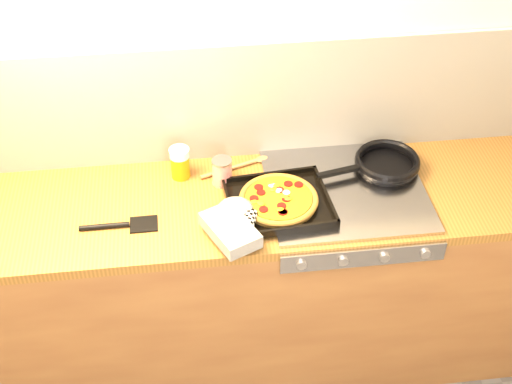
{
  "coord_description": "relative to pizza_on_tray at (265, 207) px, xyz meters",
  "views": [
    {
      "loc": [
        -0.15,
        -0.94,
        2.66
      ],
      "look_at": [
        0.1,
        1.08,
        0.95
      ],
      "focal_mm": 50.0,
      "sensor_mm": 36.0,
      "label": 1
    }
  ],
  "objects": [
    {
      "name": "room_shell",
      "position": [
        -0.12,
        0.39,
        0.21
      ],
      "size": [
        3.2,
        3.2,
        3.2
      ],
      "color": "white",
      "rests_on": "ground"
    },
    {
      "name": "counter_run",
      "position": [
        -0.12,
        0.1,
        -0.49
      ],
      "size": [
        3.2,
        0.62,
        0.9
      ],
      "color": "#8F6037",
      "rests_on": "ground"
    },
    {
      "name": "stovetop",
      "position": [
        0.33,
        0.1,
        -0.04
      ],
      "size": [
        0.6,
        0.56,
        0.02
      ],
      "primitive_type": "cube",
      "color": "#9E9EA3",
      "rests_on": "counter_run"
    },
    {
      "name": "pizza_on_tray",
      "position": [
        0.0,
        0.0,
        0.0
      ],
      "size": [
        0.5,
        0.46,
        0.06
      ],
      "color": "black",
      "rests_on": "stovetop"
    },
    {
      "name": "frying_pan",
      "position": [
        0.51,
        0.21,
        -0.0
      ],
      "size": [
        0.45,
        0.31,
        0.04
      ],
      "color": "black",
      "rests_on": "stovetop"
    },
    {
      "name": "tomato_can",
      "position": [
        -0.14,
        0.21,
        0.01
      ],
      "size": [
        0.09,
        0.09,
        0.11
      ],
      "color": "#AC0D13",
      "rests_on": "counter_run"
    },
    {
      "name": "juice_glass",
      "position": [
        -0.3,
        0.27,
        0.02
      ],
      "size": [
        0.1,
        0.1,
        0.13
      ],
      "color": "orange",
      "rests_on": "counter_run"
    },
    {
      "name": "wooden_spoon",
      "position": [
        -0.05,
        0.3,
        -0.03
      ],
      "size": [
        0.29,
        0.12,
        0.02
      ],
      "color": "#A07044",
      "rests_on": "counter_run"
    },
    {
      "name": "black_spatula",
      "position": [
        -0.53,
        0.0,
        -0.03
      ],
      "size": [
        0.28,
        0.09,
        0.02
      ],
      "color": "black",
      "rests_on": "counter_run"
    }
  ]
}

